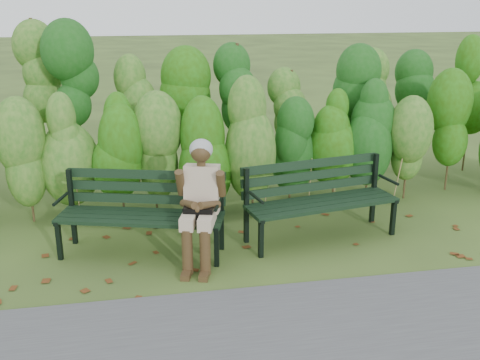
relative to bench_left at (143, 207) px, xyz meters
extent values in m
plane|color=#34451F|center=(1.17, -0.18, -0.55)|extent=(80.00, 80.00, 0.00)
cylinder|color=#47381E|center=(-1.58, 1.12, -0.15)|extent=(0.03, 0.03, 0.80)
ellipsoid|color=#2F590C|center=(-1.58, 1.12, 0.49)|extent=(0.64, 0.64, 1.44)
cylinder|color=#47381E|center=(-0.97, 1.12, -0.15)|extent=(0.03, 0.03, 0.80)
ellipsoid|color=#2F590C|center=(-0.97, 1.12, 0.49)|extent=(0.64, 0.64, 1.44)
cylinder|color=#47381E|center=(-0.36, 1.12, -0.15)|extent=(0.03, 0.03, 0.80)
ellipsoid|color=#2F590C|center=(-0.36, 1.12, 0.49)|extent=(0.64, 0.64, 1.44)
cylinder|color=#47381E|center=(0.25, 1.12, -0.15)|extent=(0.03, 0.03, 0.80)
ellipsoid|color=#2F590C|center=(0.25, 1.12, 0.49)|extent=(0.64, 0.64, 1.44)
cylinder|color=#47381E|center=(0.87, 1.12, -0.15)|extent=(0.03, 0.03, 0.80)
ellipsoid|color=#2F590C|center=(0.87, 1.12, 0.49)|extent=(0.64, 0.64, 1.44)
cylinder|color=#47381E|center=(1.48, 1.12, -0.15)|extent=(0.03, 0.03, 0.80)
ellipsoid|color=#2F590C|center=(1.48, 1.12, 0.49)|extent=(0.64, 0.64, 1.44)
cylinder|color=#47381E|center=(2.09, 1.12, -0.15)|extent=(0.03, 0.03, 0.80)
ellipsoid|color=#2F590C|center=(2.09, 1.12, 0.49)|extent=(0.64, 0.64, 1.44)
cylinder|color=#47381E|center=(2.70, 1.12, -0.15)|extent=(0.03, 0.03, 0.80)
ellipsoid|color=#2F590C|center=(2.70, 1.12, 0.49)|extent=(0.64, 0.64, 1.44)
cylinder|color=#47381E|center=(3.31, 1.12, -0.15)|extent=(0.03, 0.03, 0.80)
ellipsoid|color=#2F590C|center=(3.31, 1.12, 0.49)|extent=(0.64, 0.64, 1.44)
cylinder|color=#47381E|center=(3.93, 1.12, -0.15)|extent=(0.03, 0.03, 0.80)
ellipsoid|color=#2F590C|center=(3.93, 1.12, 0.49)|extent=(0.64, 0.64, 1.44)
cylinder|color=#47381E|center=(4.54, 1.12, -0.15)|extent=(0.03, 0.03, 0.80)
ellipsoid|color=#2F590C|center=(4.54, 1.12, 0.49)|extent=(0.64, 0.64, 1.44)
cylinder|color=#47381E|center=(-1.52, 2.12, 0.00)|extent=(0.04, 0.04, 1.10)
ellipsoid|color=#175314|center=(-1.52, 2.12, 0.88)|extent=(0.70, 0.70, 1.98)
cylinder|color=#47381E|center=(-0.75, 2.12, 0.00)|extent=(0.04, 0.04, 1.10)
ellipsoid|color=#175314|center=(-0.75, 2.12, 0.88)|extent=(0.70, 0.70, 1.98)
cylinder|color=#47381E|center=(0.02, 2.12, 0.00)|extent=(0.04, 0.04, 1.10)
ellipsoid|color=#175314|center=(0.02, 2.12, 0.88)|extent=(0.70, 0.70, 1.98)
cylinder|color=#47381E|center=(0.79, 2.12, 0.00)|extent=(0.04, 0.04, 1.10)
ellipsoid|color=#175314|center=(0.79, 2.12, 0.88)|extent=(0.70, 0.70, 1.98)
cylinder|color=#47381E|center=(1.56, 2.12, 0.00)|extent=(0.04, 0.04, 1.10)
ellipsoid|color=#175314|center=(1.56, 2.12, 0.88)|extent=(0.70, 0.70, 1.98)
cylinder|color=#47381E|center=(2.32, 2.12, 0.00)|extent=(0.04, 0.04, 1.10)
ellipsoid|color=#175314|center=(2.32, 2.12, 0.88)|extent=(0.70, 0.70, 1.98)
cylinder|color=#47381E|center=(3.09, 2.12, 0.00)|extent=(0.04, 0.04, 1.10)
ellipsoid|color=#175314|center=(3.09, 2.12, 0.88)|extent=(0.70, 0.70, 1.98)
cylinder|color=#47381E|center=(3.86, 2.12, 0.00)|extent=(0.04, 0.04, 1.10)
ellipsoid|color=#175314|center=(3.86, 2.12, 0.88)|extent=(0.70, 0.70, 1.98)
cylinder|color=#47381E|center=(4.63, 2.12, 0.00)|extent=(0.04, 0.04, 1.10)
ellipsoid|color=#175314|center=(4.63, 2.12, 0.88)|extent=(0.70, 0.70, 1.98)
cylinder|color=#47381E|center=(5.40, 2.12, 0.00)|extent=(0.04, 0.04, 1.10)
ellipsoid|color=#175314|center=(5.40, 2.12, 0.88)|extent=(0.70, 0.70, 1.98)
cube|color=#603315|center=(0.37, 0.31, -0.55)|extent=(0.11, 0.11, 0.01)
cube|color=#603315|center=(-0.64, -0.51, -0.55)|extent=(0.11, 0.11, 0.01)
cube|color=#603315|center=(0.53, 0.02, -0.55)|extent=(0.08, 0.09, 0.01)
cube|color=#603315|center=(3.60, 0.51, -0.55)|extent=(0.09, 0.07, 0.01)
cube|color=#603315|center=(1.67, -0.44, -0.55)|extent=(0.11, 0.09, 0.01)
cube|color=#603315|center=(1.41, 0.81, -0.55)|extent=(0.09, 0.07, 0.01)
cube|color=#603315|center=(1.37, -0.13, -0.55)|extent=(0.11, 0.09, 0.01)
cube|color=#603315|center=(-1.11, -0.68, -0.55)|extent=(0.11, 0.10, 0.01)
cube|color=#603315|center=(3.51, -0.28, -0.55)|extent=(0.11, 0.09, 0.01)
cube|color=#603315|center=(1.16, -0.37, -0.55)|extent=(0.10, 0.09, 0.01)
cube|color=#603315|center=(0.32, -0.53, -0.55)|extent=(0.09, 0.11, 0.01)
cube|color=#603315|center=(-0.40, 0.61, -0.55)|extent=(0.09, 0.10, 0.01)
cube|color=#603315|center=(0.16, -0.60, -0.55)|extent=(0.10, 0.08, 0.01)
cube|color=#603315|center=(2.34, 0.26, -0.55)|extent=(0.10, 0.11, 0.01)
cube|color=#603315|center=(3.58, -0.04, -0.55)|extent=(0.08, 0.10, 0.01)
cube|color=#603315|center=(-0.47, 0.04, -0.55)|extent=(0.08, 0.10, 0.01)
cube|color=#603315|center=(-0.22, -0.44, -0.55)|extent=(0.11, 0.10, 0.01)
cube|color=#603315|center=(-1.26, -0.79, -0.55)|extent=(0.11, 0.11, 0.01)
cube|color=#603315|center=(2.03, -0.11, -0.55)|extent=(0.11, 0.11, 0.01)
cube|color=#603315|center=(2.43, 0.04, -0.55)|extent=(0.11, 0.10, 0.01)
cube|color=#603315|center=(2.28, 0.55, -0.55)|extent=(0.10, 0.08, 0.01)
cube|color=#603315|center=(3.65, 0.56, -0.55)|extent=(0.10, 0.08, 0.01)
cube|color=#603315|center=(-0.05, -0.18, -0.55)|extent=(0.09, 0.11, 0.01)
cube|color=#603315|center=(3.09, -1.26, -0.55)|extent=(0.10, 0.08, 0.01)
cube|color=#603315|center=(1.88, 0.70, -0.55)|extent=(0.08, 0.10, 0.01)
cube|color=#603315|center=(-1.32, 0.39, -0.55)|extent=(0.10, 0.11, 0.01)
cube|color=#603315|center=(1.27, 0.50, -0.55)|extent=(0.11, 0.11, 0.01)
cube|color=#603315|center=(-1.37, 0.64, -0.55)|extent=(0.10, 0.11, 0.01)
cube|color=#603315|center=(-0.97, 0.13, -0.55)|extent=(0.08, 0.10, 0.01)
cube|color=#603315|center=(1.20, 0.26, -0.55)|extent=(0.09, 0.10, 0.01)
cube|color=black|center=(-0.09, -0.30, -0.08)|extent=(1.84, 0.63, 0.04)
cube|color=black|center=(-0.05, -0.17, -0.08)|extent=(1.84, 0.63, 0.04)
cube|color=black|center=(-0.01, -0.05, -0.08)|extent=(1.84, 0.63, 0.04)
cube|color=black|center=(0.02, 0.08, -0.08)|extent=(1.84, 0.63, 0.04)
cube|color=black|center=(0.05, 0.17, 0.03)|extent=(1.82, 0.58, 0.11)
cube|color=black|center=(0.05, 0.19, 0.18)|extent=(1.82, 0.58, 0.11)
cube|color=black|center=(0.06, 0.20, 0.32)|extent=(1.82, 0.58, 0.11)
cube|color=black|center=(-0.95, -0.06, -0.32)|extent=(0.06, 0.06, 0.47)
cube|color=black|center=(-0.83, 0.37, -0.08)|extent=(0.06, 0.06, 0.94)
cube|color=black|center=(-0.89, 0.14, -0.10)|extent=(0.19, 0.52, 0.04)
cylinder|color=black|center=(-0.91, 0.09, 0.13)|extent=(0.14, 0.39, 0.04)
cube|color=black|center=(0.77, -0.56, -0.32)|extent=(0.06, 0.06, 0.47)
cube|color=black|center=(0.90, -0.13, -0.08)|extent=(0.06, 0.06, 0.94)
cube|color=black|center=(0.83, -0.36, -0.10)|extent=(0.19, 0.52, 0.04)
cylinder|color=black|center=(0.82, -0.41, 0.13)|extent=(0.14, 0.39, 0.04)
cube|color=black|center=(2.18, -0.25, -0.08)|extent=(1.87, 0.45, 0.04)
cube|color=black|center=(2.16, -0.12, -0.08)|extent=(1.87, 0.45, 0.04)
cube|color=black|center=(2.13, 0.00, -0.08)|extent=(1.87, 0.45, 0.04)
cube|color=black|center=(2.11, 0.13, -0.08)|extent=(1.87, 0.45, 0.04)
cube|color=black|center=(2.09, 0.23, 0.03)|extent=(1.86, 0.40, 0.11)
cube|color=black|center=(2.09, 0.24, 0.18)|extent=(1.86, 0.40, 0.11)
cube|color=black|center=(2.09, 0.26, 0.32)|extent=(1.86, 0.40, 0.11)
cube|color=black|center=(1.30, -0.43, -0.32)|extent=(0.06, 0.06, 0.47)
cube|color=black|center=(1.22, 0.01, -0.08)|extent=(0.06, 0.06, 0.94)
cube|color=black|center=(1.26, -0.22, -0.10)|extent=(0.15, 0.52, 0.04)
cylinder|color=black|center=(1.27, -0.27, 0.13)|extent=(0.11, 0.39, 0.04)
cube|color=black|center=(3.07, -0.10, -0.32)|extent=(0.06, 0.06, 0.47)
cube|color=black|center=(2.99, 0.34, -0.08)|extent=(0.06, 0.06, 0.94)
cube|color=black|center=(3.03, 0.10, -0.10)|extent=(0.15, 0.52, 0.04)
cylinder|color=black|center=(3.04, 0.05, 0.13)|extent=(0.11, 0.39, 0.04)
cube|color=beige|center=(0.49, -0.49, 0.01)|extent=(0.27, 0.47, 0.14)
cube|color=beige|center=(0.68, -0.55, 0.01)|extent=(0.27, 0.47, 0.14)
cylinder|color=#45311A|center=(0.44, -0.67, -0.30)|extent=(0.15, 0.15, 0.51)
cylinder|color=#45311A|center=(0.63, -0.72, -0.30)|extent=(0.15, 0.15, 0.51)
cube|color=#45311A|center=(0.42, -0.75, -0.52)|extent=(0.15, 0.23, 0.06)
cube|color=#45311A|center=(0.60, -0.80, -0.52)|extent=(0.15, 0.23, 0.06)
cube|color=beige|center=(0.66, -0.24, 0.26)|extent=(0.44, 0.36, 0.55)
cylinder|color=#45311A|center=(0.66, -0.26, 0.55)|extent=(0.10, 0.10, 0.11)
sphere|color=#45311A|center=(0.65, -0.27, 0.69)|extent=(0.22, 0.22, 0.22)
ellipsoid|color=gray|center=(0.66, -0.25, 0.71)|extent=(0.26, 0.25, 0.23)
cylinder|color=#45311A|center=(0.42, -0.26, 0.35)|extent=(0.15, 0.24, 0.33)
cylinder|color=#45311A|center=(0.86, -0.39, 0.35)|extent=(0.15, 0.24, 0.33)
cylinder|color=#45311A|center=(0.49, -0.43, 0.15)|extent=(0.19, 0.30, 0.14)
cylinder|color=#45311A|center=(0.71, -0.49, 0.15)|extent=(0.29, 0.24, 0.14)
sphere|color=#45311A|center=(0.58, -0.52, 0.13)|extent=(0.12, 0.12, 0.12)
cube|color=black|center=(0.59, -0.51, 0.06)|extent=(0.34, 0.21, 0.17)
camera|label=1|loc=(-0.02, -6.14, 2.29)|focal=42.00mm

